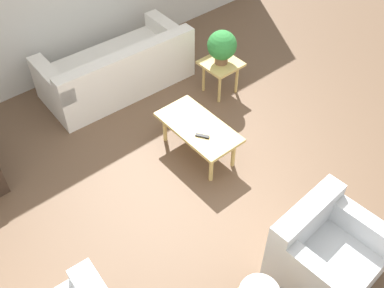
% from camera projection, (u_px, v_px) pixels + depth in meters
% --- Properties ---
extents(ground_plane, '(14.00, 14.00, 0.00)m').
position_uv_depth(ground_plane, '(225.00, 178.00, 5.26)').
color(ground_plane, brown).
extents(sofa, '(1.03, 2.09, 0.77)m').
position_uv_depth(sofa, '(118.00, 70.00, 6.25)').
color(sofa, white).
rests_on(sofa, ground_plane).
extents(armchair, '(0.88, 0.94, 0.77)m').
position_uv_depth(armchair, '(324.00, 252.00, 4.22)').
color(armchair, silver).
rests_on(armchair, ground_plane).
extents(coffee_table, '(1.04, 0.53, 0.44)m').
position_uv_depth(coffee_table, '(198.00, 129.00, 5.27)').
color(coffee_table, tan).
rests_on(coffee_table, ground_plane).
extents(side_table_plant, '(0.49, 0.49, 0.49)m').
position_uv_depth(side_table_plant, '(221.00, 67.00, 6.10)').
color(side_table_plant, tan).
rests_on(side_table_plant, ground_plane).
extents(potted_plant, '(0.39, 0.39, 0.47)m').
position_uv_depth(potted_plant, '(222.00, 46.00, 5.86)').
color(potted_plant, brown).
rests_on(potted_plant, side_table_plant).
extents(remote_control, '(0.16, 0.12, 0.02)m').
position_uv_depth(remote_control, '(202.00, 136.00, 5.10)').
color(remote_control, black).
rests_on(remote_control, coffee_table).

